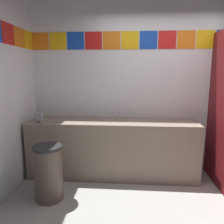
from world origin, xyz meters
The scene contains 5 objects.
wall_back centered at (0.00, 1.47, 1.40)m, with size 4.58×0.09×2.79m.
vanity_counter centered at (-0.96, 1.13, 0.44)m, with size 2.55×0.60×0.87m.
faucet_center centered at (-0.96, 1.22, 0.92)m, with size 0.04×0.10×0.14m.
soap_dispenser centered at (-2.03, 0.95, 0.95)m, with size 0.09×0.09×0.16m.
trash_bin centered at (-1.72, 0.39, 0.35)m, with size 0.36×0.36×0.71m.
Camera 1 is at (-0.72, -2.11, 1.60)m, focal length 34.95 mm.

